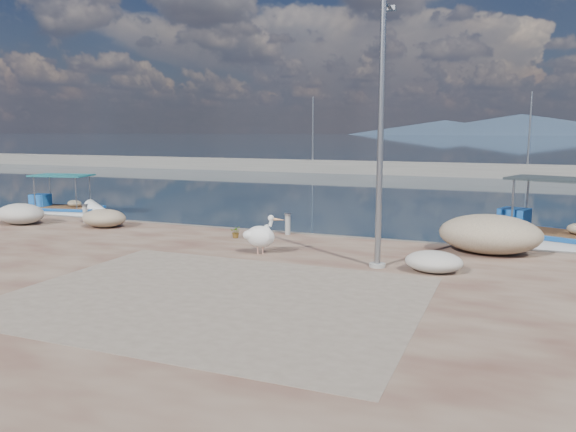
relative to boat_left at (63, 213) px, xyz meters
The scene contains 16 objects.
ground 15.28m from the boat_left, 29.05° to the right, with size 1400.00×1400.00×0.00m, color #162635.
quay 18.94m from the boat_left, 45.13° to the right, with size 44.00×22.00×0.50m, color #512C23.
quay_patch 17.75m from the boat_left, 35.97° to the right, with size 9.00×7.00×0.01m, color gray.
breakwater 35.21m from the boat_left, 67.71° to the left, with size 120.00×2.20×7.50m.
mountains 642.89m from the boat_left, 88.42° to the left, with size 370.00×280.00×22.00m.
boat_left is the anchor object (origin of this frame).
boat_right 21.86m from the boat_left, ahead, with size 6.45×3.91×2.95m.
pelican 14.82m from the boat_left, 24.27° to the right, with size 1.24×0.84×1.18m.
lamp_post 18.57m from the boat_left, 20.29° to the right, with size 0.44×0.96×7.00m.
bollard_near 13.35m from the boat_left, 12.22° to the right, with size 0.25×0.25×0.76m.
bollard_far 5.76m from the boat_left, 37.52° to the right, with size 0.25×0.25×0.75m.
potted_plant 12.32m from the boat_left, 19.35° to the right, with size 0.38×0.33×0.42m, color #33722D.
net_pile_d 19.64m from the boat_left, 18.89° to the right, with size 1.49×1.12×0.56m, color beige.
net_pile_a 5.31m from the boat_left, 63.02° to the right, with size 2.00×1.45×0.82m, color beige.
net_pile_b 7.15m from the boat_left, 34.11° to the right, with size 1.76×1.37×0.69m, color #C2AC90.
net_pile_c 20.12m from the boat_left, ahead, with size 2.99×2.14×1.17m, color #C2AC90.
Camera 1 is at (7.05, -13.58, 4.16)m, focal length 35.00 mm.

